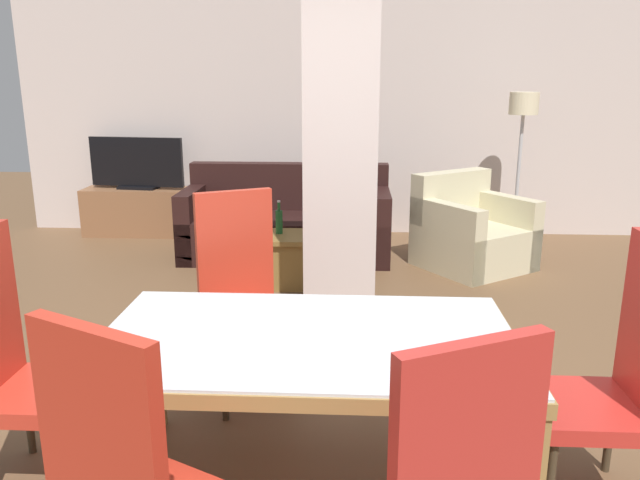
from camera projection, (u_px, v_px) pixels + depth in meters
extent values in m
cube|color=beige|center=(338.00, 114.00, 6.97)|extent=(7.20, 0.06, 2.70)
cube|color=brown|center=(327.00, 91.00, 6.87)|extent=(0.44, 0.02, 0.36)
cube|color=gray|center=(327.00, 91.00, 6.86)|extent=(0.40, 0.01, 0.32)
cube|color=beige|center=(341.00, 140.00, 4.12)|extent=(0.49, 0.28, 2.70)
cube|color=#9C7942|center=(297.00, 401.00, 2.14)|extent=(1.74, 0.06, 0.06)
cube|color=#9C7942|center=(315.00, 304.00, 3.05)|extent=(1.74, 0.06, 0.06)
cube|color=#9C7942|center=(110.00, 340.00, 2.63)|extent=(0.06, 0.88, 0.06)
cube|color=#9C7942|center=(512.00, 349.00, 2.55)|extent=(0.06, 0.88, 0.06)
cube|color=silver|center=(307.00, 336.00, 2.58)|extent=(1.72, 0.98, 0.01)
cube|color=#9C7942|center=(77.00, 480.00, 2.29)|extent=(0.08, 0.08, 0.65)
cube|color=#9C7942|center=(154.00, 368.00, 3.16)|extent=(0.08, 0.08, 0.65)
cube|color=#9C7942|center=(480.00, 376.00, 3.08)|extent=(0.08, 0.08, 0.65)
cube|color=red|center=(467.00, 469.00, 1.58)|extent=(0.42, 0.24, 0.70)
cube|color=red|center=(588.00, 409.00, 2.60)|extent=(0.46, 0.46, 0.07)
cylinder|color=#3F3322|center=(525.00, 431.00, 2.85)|extent=(0.04, 0.04, 0.38)
cylinder|color=#3F3322|center=(610.00, 433.00, 2.83)|extent=(0.04, 0.04, 0.38)
cube|color=red|center=(42.00, 394.00, 2.72)|extent=(0.46, 0.46, 0.07)
cylinder|color=#3F3322|center=(106.00, 419.00, 2.95)|extent=(0.04, 0.04, 0.38)
cylinder|color=#3F3322|center=(71.00, 467.00, 2.58)|extent=(0.04, 0.04, 0.38)
cylinder|color=#3F3322|center=(28.00, 416.00, 2.97)|extent=(0.04, 0.04, 0.38)
cube|color=red|center=(101.00, 449.00, 1.66)|extent=(0.41, 0.24, 0.70)
cube|color=red|center=(248.00, 328.00, 3.44)|extent=(0.62, 0.62, 0.07)
cube|color=red|center=(235.00, 251.00, 3.52)|extent=(0.41, 0.24, 0.70)
cylinder|color=#3F3322|center=(293.00, 373.00, 3.40)|extent=(0.04, 0.04, 0.38)
cylinder|color=#3F3322|center=(225.00, 387.00, 3.25)|extent=(0.04, 0.04, 0.38)
cylinder|color=#3F3322|center=(270.00, 346.00, 3.74)|extent=(0.04, 0.04, 0.38)
cylinder|color=#3F3322|center=(207.00, 357.00, 3.59)|extent=(0.04, 0.04, 0.38)
cube|color=black|center=(286.00, 236.00, 6.22)|extent=(2.03, 0.87, 0.42)
cube|color=black|center=(289.00, 186.00, 6.44)|extent=(2.03, 0.18, 0.48)
cube|color=black|center=(381.00, 225.00, 6.14)|extent=(0.16, 0.87, 0.68)
cube|color=black|center=(193.00, 222.00, 6.24)|extent=(0.16, 0.87, 0.68)
cube|color=beige|center=(474.00, 247.00, 5.88)|extent=(1.21, 1.20, 0.40)
cube|color=beige|center=(451.00, 196.00, 6.04)|extent=(0.82, 0.66, 0.48)
cube|color=beige|center=(502.00, 229.00, 6.03)|extent=(0.61, 0.78, 0.66)
cube|color=beige|center=(446.00, 239.00, 5.65)|extent=(0.61, 0.78, 0.66)
cube|color=olive|center=(285.00, 237.00, 5.33)|extent=(0.76, 0.48, 0.04)
cube|color=olive|center=(285.00, 262.00, 5.39)|extent=(0.68, 0.40, 0.41)
cylinder|color=#194C23|center=(279.00, 222.00, 5.35)|extent=(0.06, 0.06, 0.20)
cylinder|color=#194C23|center=(279.00, 206.00, 5.31)|extent=(0.02, 0.02, 0.07)
cylinder|color=#B7B7BC|center=(279.00, 201.00, 5.30)|extent=(0.03, 0.03, 0.01)
cube|color=brown|center=(140.00, 212.00, 7.10)|extent=(1.24, 0.40, 0.53)
cube|color=black|center=(138.00, 187.00, 7.02)|extent=(0.45, 0.25, 0.03)
cube|color=black|center=(136.00, 162.00, 6.95)|extent=(1.08, 0.18, 0.55)
cylinder|color=#B7B7BC|center=(512.00, 246.00, 6.61)|extent=(0.26, 0.26, 0.02)
cylinder|color=#B7B7BC|center=(518.00, 182.00, 6.43)|extent=(0.04, 0.04, 1.37)
cylinder|color=beige|center=(524.00, 103.00, 6.23)|extent=(0.29, 0.29, 0.22)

